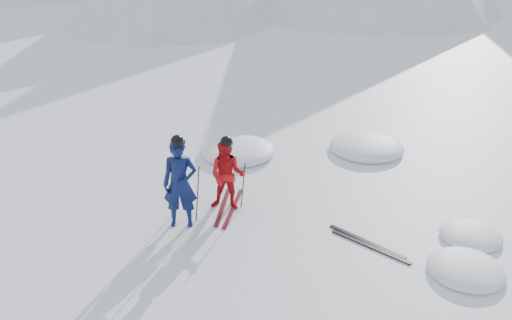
% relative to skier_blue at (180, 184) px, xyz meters
% --- Properties ---
extents(ground, '(160.00, 160.00, 0.00)m').
position_rel_skier_blue_xyz_m(ground, '(3.23, 0.77, -0.94)').
color(ground, white).
rests_on(ground, ground).
extents(skier_blue, '(0.80, 0.67, 1.88)m').
position_rel_skier_blue_xyz_m(skier_blue, '(0.00, 0.00, 0.00)').
color(skier_blue, '#0B1444').
rests_on(skier_blue, ground).
extents(skier_red, '(0.87, 0.74, 1.58)m').
position_rel_skier_blue_xyz_m(skier_red, '(0.61, 0.95, -0.15)').
color(skier_red, red).
rests_on(skier_red, ground).
extents(pole_blue_left, '(0.12, 0.09, 1.25)m').
position_rel_skier_blue_xyz_m(pole_blue_left, '(-0.30, 0.15, -0.31)').
color(pole_blue_left, black).
rests_on(pole_blue_left, ground).
extents(pole_blue_right, '(0.12, 0.07, 1.25)m').
position_rel_skier_blue_xyz_m(pole_blue_right, '(0.25, 0.25, -0.31)').
color(pole_blue_right, black).
rests_on(pole_blue_right, ground).
extents(pole_red_left, '(0.11, 0.09, 1.05)m').
position_rel_skier_blue_xyz_m(pole_red_left, '(0.31, 1.20, -0.42)').
color(pole_red_left, black).
rests_on(pole_red_left, ground).
extents(pole_red_right, '(0.11, 0.08, 1.05)m').
position_rel_skier_blue_xyz_m(pole_red_right, '(0.91, 1.10, -0.42)').
color(pole_red_right, black).
rests_on(pole_red_right, ground).
extents(ski_worn_left, '(0.50, 1.67, 0.03)m').
position_rel_skier_blue_xyz_m(ski_worn_left, '(0.49, 0.95, -0.93)').
color(ski_worn_left, black).
rests_on(ski_worn_left, ground).
extents(ski_worn_right, '(0.38, 1.69, 0.03)m').
position_rel_skier_blue_xyz_m(ski_worn_right, '(0.73, 0.95, -0.93)').
color(ski_worn_right, black).
rests_on(ski_worn_right, ground).
extents(ski_loose_a, '(1.61, 0.73, 0.03)m').
position_rel_skier_blue_xyz_m(ski_loose_a, '(3.67, 0.68, -0.93)').
color(ski_loose_a, black).
rests_on(ski_loose_a, ground).
extents(ski_loose_b, '(1.62, 0.68, 0.03)m').
position_rel_skier_blue_xyz_m(ski_loose_b, '(3.77, 0.53, -0.93)').
color(ski_loose_b, black).
rests_on(ski_loose_b, ground).
extents(snow_lumps, '(7.46, 6.45, 0.44)m').
position_rel_skier_blue_xyz_m(snow_lumps, '(2.25, 3.61, -0.94)').
color(snow_lumps, white).
rests_on(snow_lumps, ground).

